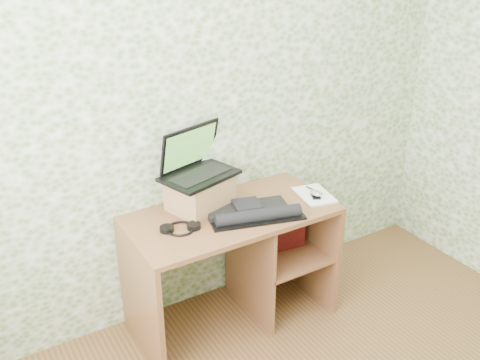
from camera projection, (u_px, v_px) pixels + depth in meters
wall_back at (204, 106)px, 3.06m from camera, size 3.50×0.00×3.50m
desk at (240, 246)px, 3.23m from camera, size 1.20×0.60×0.75m
riser at (200, 193)px, 3.07m from camera, size 0.39×0.35×0.20m
laptop at (196, 164)px, 3.04m from camera, size 0.48×0.40×0.28m
keyboard at (252, 212)px, 3.01m from camera, size 0.54×0.39×0.07m
headphones at (180, 228)px, 2.88m from camera, size 0.22×0.20×0.03m
notepad at (314, 195)px, 3.25m from camera, size 0.23×0.30×0.01m
mouse at (316, 194)px, 3.21m from camera, size 0.09×0.10×0.03m
pen at (314, 190)px, 3.29m from camera, size 0.03×0.13×0.01m
red_box at (286, 228)px, 3.34m from camera, size 0.24×0.11×0.27m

